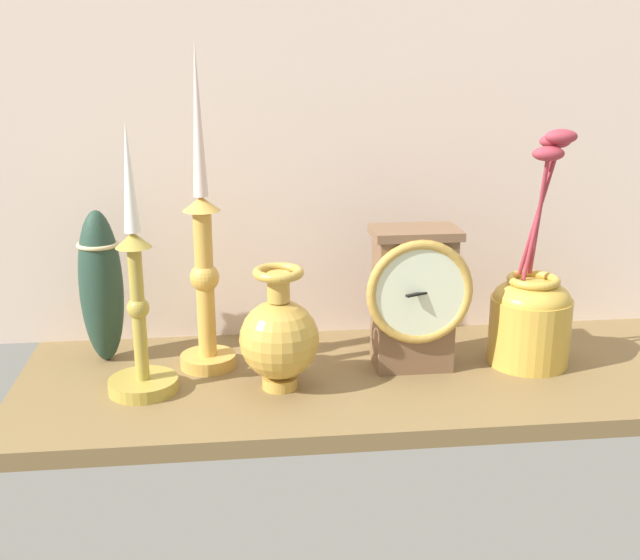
% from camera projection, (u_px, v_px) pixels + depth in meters
% --- Properties ---
extents(ground_plane, '(1.00, 0.36, 0.02)m').
position_uv_depth(ground_plane, '(374.00, 380.00, 1.12)').
color(ground_plane, brown).
extents(back_wall, '(1.20, 0.02, 0.65)m').
position_uv_depth(back_wall, '(357.00, 128.00, 1.20)').
color(back_wall, beige).
rests_on(back_wall, ground_plane).
extents(mantel_clock, '(0.15, 0.09, 0.20)m').
position_uv_depth(mantel_clock, '(414.00, 297.00, 1.10)').
color(mantel_clock, brown).
rests_on(mantel_clock, ground_plane).
extents(candlestick_tall_left, '(0.09, 0.09, 0.36)m').
position_uv_depth(candlestick_tall_left, '(138.00, 314.00, 1.02)').
color(candlestick_tall_left, '#AB953C').
rests_on(candlestick_tall_left, ground_plane).
extents(candlestick_tall_center, '(0.08, 0.08, 0.46)m').
position_uv_depth(candlestick_tall_center, '(204.00, 265.00, 1.09)').
color(candlestick_tall_center, gold).
rests_on(candlestick_tall_center, ground_plane).
extents(brass_vase_bulbous, '(0.11, 0.11, 0.17)m').
position_uv_depth(brass_vase_bulbous, '(279.00, 337.00, 1.05)').
color(brass_vase_bulbous, gold).
rests_on(brass_vase_bulbous, ground_plane).
extents(brass_vase_jar, '(0.12, 0.12, 0.34)m').
position_uv_depth(brass_vase_jar, '(531.00, 312.00, 1.13)').
color(brass_vase_jar, gold).
rests_on(brass_vase_jar, ground_plane).
extents(tall_ceramic_vase, '(0.06, 0.06, 0.23)m').
position_uv_depth(tall_ceramic_vase, '(101.00, 286.00, 1.13)').
color(tall_ceramic_vase, '#233C30').
rests_on(tall_ceramic_vase, ground_plane).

